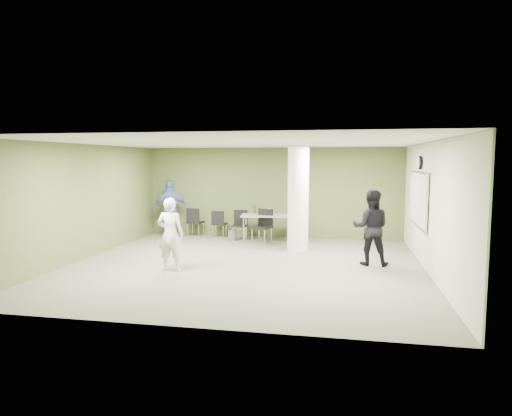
% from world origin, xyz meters
% --- Properties ---
extents(floor, '(8.00, 8.00, 0.00)m').
position_xyz_m(floor, '(0.00, 0.00, 0.00)').
color(floor, '#4D4C3D').
rests_on(floor, ground).
extents(ceiling, '(8.00, 8.00, 0.00)m').
position_xyz_m(ceiling, '(0.00, 0.00, 2.80)').
color(ceiling, white).
rests_on(ceiling, wall_back).
extents(wall_back, '(8.00, 2.80, 0.02)m').
position_xyz_m(wall_back, '(0.00, 4.00, 1.40)').
color(wall_back, '#4C5E2C').
rests_on(wall_back, floor).
extents(wall_left, '(0.02, 8.00, 2.80)m').
position_xyz_m(wall_left, '(-4.00, 0.00, 1.40)').
color(wall_left, '#4C5E2C').
rests_on(wall_left, floor).
extents(wall_right_cream, '(0.02, 8.00, 2.80)m').
position_xyz_m(wall_right_cream, '(4.00, 0.00, 1.40)').
color(wall_right_cream, beige).
rests_on(wall_right_cream, floor).
extents(column, '(0.56, 0.56, 2.80)m').
position_xyz_m(column, '(1.00, 2.00, 1.40)').
color(column, silver).
rests_on(column, floor).
extents(whiteboard, '(0.05, 2.30, 1.30)m').
position_xyz_m(whiteboard, '(3.92, 1.20, 1.50)').
color(whiteboard, silver).
rests_on(whiteboard, wall_right_cream).
extents(wall_clock, '(0.06, 0.32, 0.32)m').
position_xyz_m(wall_clock, '(3.92, 1.20, 2.35)').
color(wall_clock, black).
rests_on(wall_clock, wall_right_cream).
extents(folding_table, '(1.77, 0.90, 1.06)m').
position_xyz_m(folding_table, '(0.08, 3.07, 0.76)').
color(folding_table, gray).
rests_on(folding_table, floor).
extents(wastebasket, '(0.26, 0.26, 0.29)m').
position_xyz_m(wastebasket, '(-1.08, 3.11, 0.15)').
color(wastebasket, '#4C4C4C').
rests_on(wastebasket, floor).
extents(chair_back_left, '(0.49, 0.49, 0.91)m').
position_xyz_m(chair_back_left, '(-2.43, 3.57, 0.53)').
color(chair_back_left, black).
rests_on(chair_back_left, floor).
extents(chair_back_right, '(0.43, 0.43, 0.84)m').
position_xyz_m(chair_back_right, '(-1.64, 3.57, 0.49)').
color(chair_back_right, black).
rests_on(chair_back_right, floor).
extents(chair_table_left, '(0.47, 0.47, 0.89)m').
position_xyz_m(chair_table_left, '(-0.90, 3.35, 0.52)').
color(chair_table_left, black).
rests_on(chair_table_left, floor).
extents(chair_table_right, '(0.63, 0.63, 1.00)m').
position_xyz_m(chair_table_right, '(-0.08, 2.78, 0.59)').
color(chair_table_right, black).
rests_on(chair_table_right, floor).
extents(woman_white, '(0.59, 0.40, 1.60)m').
position_xyz_m(woman_white, '(-1.50, -0.81, 0.80)').
color(woman_white, silver).
rests_on(woman_white, floor).
extents(man_black, '(0.87, 0.70, 1.74)m').
position_xyz_m(man_black, '(2.82, 0.60, 0.87)').
color(man_black, black).
rests_on(man_black, floor).
extents(man_blue, '(1.14, 0.79, 1.79)m').
position_xyz_m(man_blue, '(-3.15, 3.40, 0.90)').
color(man_blue, '#4564AC').
rests_on(man_blue, floor).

